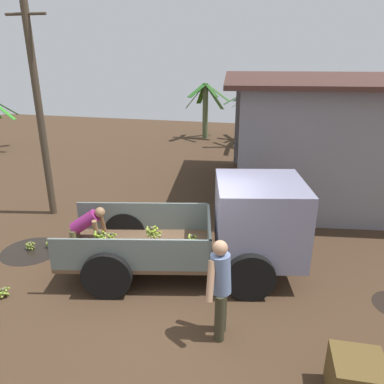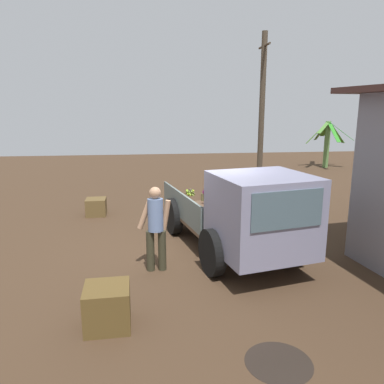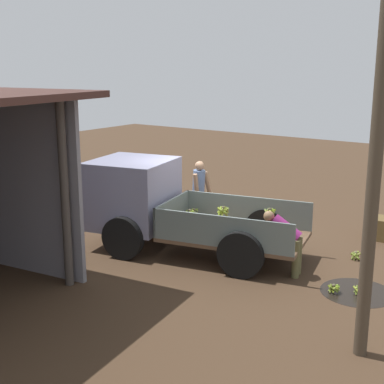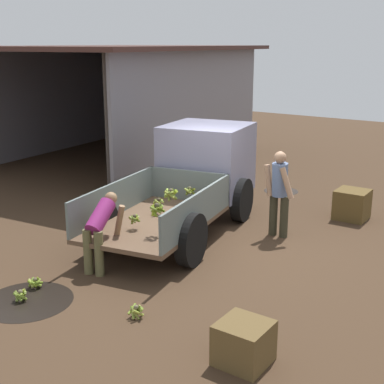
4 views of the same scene
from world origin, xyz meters
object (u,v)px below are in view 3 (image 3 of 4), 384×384
object	(u,v)px
utility_pole	(376,157)
person_worker_loading	(286,238)
person_foreground_visitor	(199,191)
banana_bunch_on_ground_0	(356,255)
banana_bunch_on_ground_1	(359,289)
banana_bunch_on_ground_2	(334,288)
wooden_crate_1	(159,198)
wooden_crate_0	(383,228)
cargo_truck	(151,202)

from	to	relation	value
utility_pole	person_worker_loading	bearing A→B (deg)	-43.84
utility_pole	person_foreground_visitor	distance (m)	6.77
utility_pole	person_worker_loading	size ratio (longest dim) A/B	4.46
banana_bunch_on_ground_0	banana_bunch_on_ground_1	distance (m)	1.80
banana_bunch_on_ground_2	wooden_crate_1	world-z (taller)	wooden_crate_1
utility_pole	wooden_crate_0	distance (m)	6.11
person_foreground_visitor	banana_bunch_on_ground_0	distance (m)	4.13
cargo_truck	wooden_crate_0	xyz separation A→B (m)	(-4.08, -3.57, -0.79)
wooden_crate_0	wooden_crate_1	xyz separation A→B (m)	(6.00, 0.91, 0.06)
utility_pole	banana_bunch_on_ground_1	bearing A→B (deg)	-71.43
person_foreground_visitor	banana_bunch_on_ground_0	bearing A→B (deg)	-1.10
cargo_truck	banana_bunch_on_ground_1	world-z (taller)	cargo_truck
banana_bunch_on_ground_0	utility_pole	bearing A→B (deg)	109.51
banana_bunch_on_ground_1	banana_bunch_on_ground_2	world-z (taller)	banana_bunch_on_ground_1
utility_pole	banana_bunch_on_ground_0	world-z (taller)	utility_pole
person_worker_loading	banana_bunch_on_ground_0	bearing A→B (deg)	-132.04
banana_bunch_on_ground_0	banana_bunch_on_ground_1	bearing A→B (deg)	110.59
cargo_truck	utility_pole	bearing A→B (deg)	148.88
person_foreground_visitor	banana_bunch_on_ground_2	distance (m)	4.76
banana_bunch_on_ground_2	person_foreground_visitor	bearing A→B (deg)	-24.22
person_foreground_visitor	wooden_crate_0	distance (m)	4.48
cargo_truck	person_worker_loading	xyz separation A→B (m)	(-3.14, -0.28, -0.30)
banana_bunch_on_ground_2	wooden_crate_0	bearing A→B (deg)	-87.08
person_foreground_visitor	wooden_crate_1	xyz separation A→B (m)	(1.91, -0.77, -0.62)
person_worker_loading	banana_bunch_on_ground_1	bearing A→B (deg)	162.81
person_worker_loading	wooden_crate_1	world-z (taller)	person_worker_loading
wooden_crate_0	banana_bunch_on_ground_1	bearing A→B (deg)	99.70
banana_bunch_on_ground_1	person_worker_loading	bearing A→B (deg)	-4.72
wooden_crate_1	person_worker_loading	bearing A→B (deg)	154.78
person_worker_loading	banana_bunch_on_ground_2	distance (m)	1.33
wooden_crate_0	wooden_crate_1	bearing A→B (deg)	8.62
person_worker_loading	wooden_crate_0	distance (m)	3.46
utility_pole	person_foreground_visitor	bearing A→B (deg)	-34.79
utility_pole	banana_bunch_on_ground_0	distance (m)	4.75
person_foreground_visitor	banana_bunch_on_ground_0	world-z (taller)	person_foreground_visitor
person_foreground_visitor	wooden_crate_1	distance (m)	2.15
cargo_truck	banana_bunch_on_ground_0	distance (m)	4.53
cargo_truck	person_foreground_visitor	distance (m)	1.89
banana_bunch_on_ground_0	banana_bunch_on_ground_1	world-z (taller)	banana_bunch_on_ground_0
banana_bunch_on_ground_1	wooden_crate_0	world-z (taller)	wooden_crate_0
person_worker_loading	banana_bunch_on_ground_2	size ratio (longest dim) A/B	5.73
person_foreground_visitor	wooden_crate_1	world-z (taller)	person_foreground_visitor
banana_bunch_on_ground_0	wooden_crate_1	world-z (taller)	wooden_crate_1
banana_bunch_on_ground_2	wooden_crate_1	size ratio (longest dim) A/B	0.33
banana_bunch_on_ground_2	wooden_crate_1	xyz separation A→B (m)	(6.19, -2.70, 0.22)
banana_bunch_on_ground_1	wooden_crate_1	xyz separation A→B (m)	(6.59, -2.51, 0.22)
banana_bunch_on_ground_2	cargo_truck	bearing A→B (deg)	-0.46
cargo_truck	wooden_crate_1	distance (m)	3.37
banana_bunch_on_ground_2	person_worker_loading	bearing A→B (deg)	-15.50
person_worker_loading	wooden_crate_0	bearing A→B (deg)	-118.34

